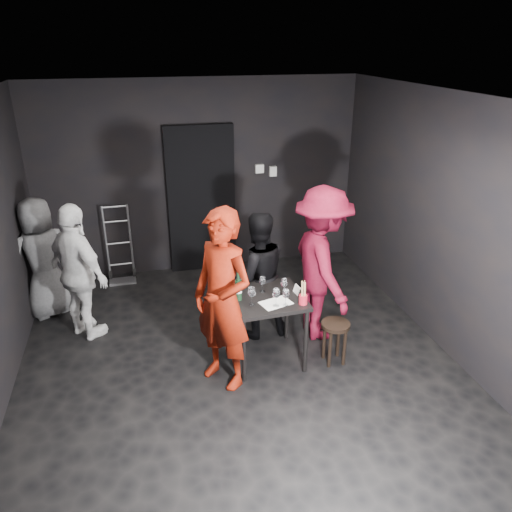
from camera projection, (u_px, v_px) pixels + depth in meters
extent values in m
cube|color=black|center=(238.00, 361.00, 5.32)|extent=(4.50, 5.00, 0.02)
cube|color=silver|center=(234.00, 98.00, 4.23)|extent=(4.50, 5.00, 0.02)
cube|color=black|center=(200.00, 178.00, 6.99)|extent=(4.50, 0.04, 2.70)
cube|color=black|center=(336.00, 426.00, 2.55)|extent=(4.50, 0.04, 2.70)
cube|color=black|center=(445.00, 225.00, 5.27)|extent=(0.04, 5.00, 2.70)
cube|color=black|center=(201.00, 200.00, 7.06)|extent=(0.95, 0.10, 2.10)
cube|color=#B7B7B2|center=(259.00, 169.00, 7.10)|extent=(0.12, 0.06, 0.12)
cube|color=#B7B7B2|center=(273.00, 171.00, 7.16)|extent=(0.10, 0.06, 0.14)
cylinder|color=#B2B2B7|center=(106.00, 244.00, 6.87)|extent=(0.03, 0.03, 1.10)
cylinder|color=#B2B2B7|center=(131.00, 242.00, 6.94)|extent=(0.03, 0.03, 1.10)
cube|color=#B2B2B7|center=(123.00, 281.00, 7.03)|extent=(0.37, 0.20, 0.03)
cylinder|color=black|center=(110.00, 274.00, 7.09)|extent=(0.04, 0.16, 0.16)
cylinder|color=black|center=(134.00, 271.00, 7.16)|extent=(0.04, 0.16, 0.16)
cube|color=black|center=(267.00, 298.00, 5.09)|extent=(0.72, 0.72, 0.04)
cylinder|color=black|center=(244.00, 351.00, 4.88)|extent=(0.04, 0.04, 0.71)
cylinder|color=black|center=(306.00, 342.00, 5.02)|extent=(0.04, 0.04, 0.71)
cylinder|color=black|center=(231.00, 318.00, 5.45)|extent=(0.04, 0.04, 0.71)
cylinder|color=black|center=(287.00, 311.00, 5.59)|extent=(0.04, 0.04, 0.71)
cylinder|color=black|center=(336.00, 325.00, 5.14)|extent=(0.30, 0.30, 0.04)
cylinder|color=black|center=(338.00, 340.00, 5.33)|extent=(0.04, 0.04, 0.41)
cylinder|color=black|center=(324.00, 342.00, 5.30)|extent=(0.04, 0.04, 0.41)
cylinder|color=black|center=(330.00, 350.00, 5.15)|extent=(0.04, 0.04, 0.41)
cylinder|color=black|center=(344.00, 348.00, 5.19)|extent=(0.04, 0.04, 0.41)
imported|color=maroon|center=(222.00, 283.00, 4.61)|extent=(0.90, 0.94, 2.17)
imported|color=black|center=(257.00, 276.00, 5.55)|extent=(0.72, 0.42, 1.45)
imported|color=#5E0A1D|center=(323.00, 252.00, 5.41)|extent=(0.65, 1.35, 2.06)
imported|color=white|center=(78.00, 269.00, 5.46)|extent=(0.98, 1.06, 1.67)
imported|color=#57585A|center=(43.00, 259.00, 5.95)|extent=(0.83, 0.69, 1.49)
cube|color=white|center=(276.00, 303.00, 4.95)|extent=(0.34, 0.28, 0.00)
cylinder|color=black|center=(238.00, 290.00, 4.97)|extent=(0.07, 0.07, 0.21)
cylinder|color=black|center=(238.00, 277.00, 4.91)|extent=(0.03, 0.03, 0.09)
cylinder|color=white|center=(238.00, 289.00, 4.97)|extent=(0.07, 0.07, 0.07)
cylinder|color=#B31828|center=(303.00, 300.00, 4.92)|extent=(0.09, 0.09, 0.09)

